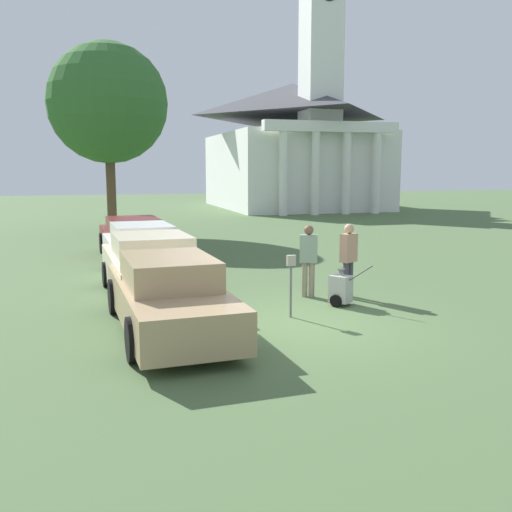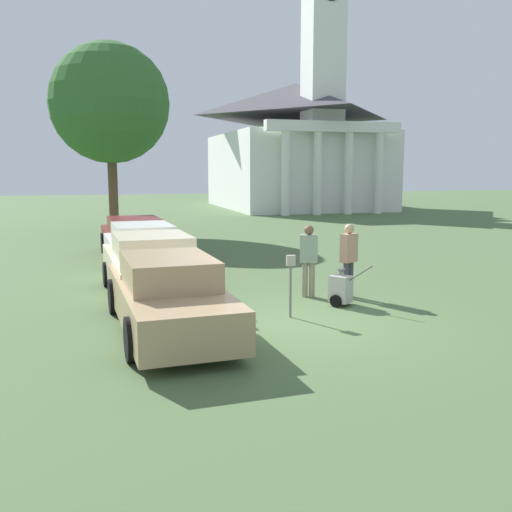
{
  "view_description": "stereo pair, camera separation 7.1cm",
  "coord_description": "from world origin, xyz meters",
  "px_view_note": "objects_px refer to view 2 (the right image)",
  "views": [
    {
      "loc": [
        -3.77,
        -10.41,
        3.05
      ],
      "look_at": [
        -0.26,
        1.79,
        1.1
      ],
      "focal_mm": 40.0,
      "sensor_mm": 36.0,
      "label": 1
    },
    {
      "loc": [
        -3.71,
        -10.43,
        3.05
      ],
      "look_at": [
        -0.26,
        1.79,
        1.1
      ],
      "focal_mm": 40.0,
      "sensor_mm": 36.0,
      "label": 2
    }
  ],
  "objects_px": {
    "parked_car_tan": "(167,295)",
    "parked_car_cream": "(152,268)",
    "parked_car_maroon": "(134,239)",
    "parking_meter": "(291,274)",
    "equipment_cart": "(341,289)",
    "parked_car_white": "(142,252)",
    "person_worker": "(309,256)",
    "person_supervisor": "(349,256)",
    "church": "(297,140)"
  },
  "relations": [
    {
      "from": "parked_car_tan",
      "to": "parked_car_maroon",
      "type": "xyz_separation_m",
      "value": [
        -0.0,
        9.22,
        -0.01
      ]
    },
    {
      "from": "parked_car_cream",
      "to": "parked_car_maroon",
      "type": "relative_size",
      "value": 0.95
    },
    {
      "from": "parking_meter",
      "to": "person_worker",
      "type": "bearing_deg",
      "value": 58.38
    },
    {
      "from": "parked_car_cream",
      "to": "person_supervisor",
      "type": "bearing_deg",
      "value": -20.01
    },
    {
      "from": "parked_car_maroon",
      "to": "person_supervisor",
      "type": "relative_size",
      "value": 2.96
    },
    {
      "from": "parked_car_maroon",
      "to": "parking_meter",
      "type": "relative_size",
      "value": 4.01
    },
    {
      "from": "parking_meter",
      "to": "parked_car_cream",
      "type": "bearing_deg",
      "value": 132.75
    },
    {
      "from": "parked_car_white",
      "to": "parking_meter",
      "type": "bearing_deg",
      "value": -67.98
    },
    {
      "from": "parked_car_maroon",
      "to": "person_supervisor",
      "type": "distance_m",
      "value": 8.79
    },
    {
      "from": "parked_car_maroon",
      "to": "person_supervisor",
      "type": "height_order",
      "value": "person_supervisor"
    },
    {
      "from": "parked_car_white",
      "to": "person_worker",
      "type": "relative_size",
      "value": 3.03
    },
    {
      "from": "equipment_cart",
      "to": "church",
      "type": "bearing_deg",
      "value": 35.83
    },
    {
      "from": "parked_car_tan",
      "to": "church",
      "type": "distance_m",
      "value": 35.41
    },
    {
      "from": "parked_car_tan",
      "to": "parked_car_maroon",
      "type": "relative_size",
      "value": 1.03
    },
    {
      "from": "parked_car_white",
      "to": "person_supervisor",
      "type": "distance_m",
      "value": 6.09
    },
    {
      "from": "parked_car_maroon",
      "to": "parked_car_cream",
      "type": "bearing_deg",
      "value": -93.02
    },
    {
      "from": "person_supervisor",
      "to": "person_worker",
      "type": "bearing_deg",
      "value": -46.25
    },
    {
      "from": "person_worker",
      "to": "parking_meter",
      "type": "bearing_deg",
      "value": 79.79
    },
    {
      "from": "parked_car_tan",
      "to": "equipment_cart",
      "type": "relative_size",
      "value": 5.37
    },
    {
      "from": "parking_meter",
      "to": "person_worker",
      "type": "relative_size",
      "value": 0.75
    },
    {
      "from": "parked_car_tan",
      "to": "equipment_cart",
      "type": "bearing_deg",
      "value": 10.22
    },
    {
      "from": "parked_car_white",
      "to": "person_supervisor",
      "type": "height_order",
      "value": "person_supervisor"
    },
    {
      "from": "parked_car_cream",
      "to": "parked_car_white",
      "type": "distance_m",
      "value": 2.71
    },
    {
      "from": "parked_car_tan",
      "to": "parked_car_cream",
      "type": "distance_m",
      "value": 3.06
    },
    {
      "from": "parked_car_cream",
      "to": "parking_meter",
      "type": "height_order",
      "value": "parked_car_cream"
    },
    {
      "from": "person_worker",
      "to": "person_supervisor",
      "type": "relative_size",
      "value": 0.98
    },
    {
      "from": "parked_car_cream",
      "to": "person_supervisor",
      "type": "xyz_separation_m",
      "value": [
        4.5,
        -1.38,
        0.3
      ]
    },
    {
      "from": "parked_car_tan",
      "to": "church",
      "type": "xyz_separation_m",
      "value": [
        14.13,
        32.15,
        4.59
      ]
    },
    {
      "from": "parked_car_maroon",
      "to": "equipment_cart",
      "type": "height_order",
      "value": "parked_car_maroon"
    },
    {
      "from": "parking_meter",
      "to": "church",
      "type": "xyz_separation_m",
      "value": [
        11.57,
        31.86,
        4.36
      ]
    },
    {
      "from": "parking_meter",
      "to": "equipment_cart",
      "type": "xyz_separation_m",
      "value": [
        1.42,
        0.65,
        -0.52
      ]
    },
    {
      "from": "parked_car_cream",
      "to": "parking_meter",
      "type": "distance_m",
      "value": 3.78
    },
    {
      "from": "parked_car_cream",
      "to": "parked_car_white",
      "type": "xyz_separation_m",
      "value": [
        0.0,
        2.71,
        0.0
      ]
    },
    {
      "from": "parked_car_white",
      "to": "person_worker",
      "type": "distance_m",
      "value": 5.24
    },
    {
      "from": "equipment_cart",
      "to": "church",
      "type": "xyz_separation_m",
      "value": [
        10.15,
        31.21,
        4.88
      ]
    },
    {
      "from": "parked_car_white",
      "to": "parked_car_maroon",
      "type": "bearing_deg",
      "value": 86.99
    },
    {
      "from": "person_supervisor",
      "to": "parked_car_maroon",
      "type": "bearing_deg",
      "value": -86.98
    },
    {
      "from": "parked_car_tan",
      "to": "parking_meter",
      "type": "xyz_separation_m",
      "value": [
        2.56,
        0.29,
        0.23
      ]
    },
    {
      "from": "equipment_cart",
      "to": "parked_car_cream",
      "type": "bearing_deg",
      "value": 115.78
    },
    {
      "from": "person_supervisor",
      "to": "church",
      "type": "distance_m",
      "value": 32.23
    },
    {
      "from": "parked_car_cream",
      "to": "parking_meter",
      "type": "relative_size",
      "value": 3.83
    },
    {
      "from": "parked_car_white",
      "to": "person_worker",
      "type": "height_order",
      "value": "person_worker"
    },
    {
      "from": "parked_car_white",
      "to": "person_supervisor",
      "type": "bearing_deg",
      "value": -45.25
    },
    {
      "from": "parked_car_maroon",
      "to": "person_worker",
      "type": "distance_m",
      "value": 8.1
    },
    {
      "from": "parked_car_tan",
      "to": "parking_meter",
      "type": "height_order",
      "value": "parked_car_tan"
    },
    {
      "from": "parked_car_tan",
      "to": "parked_car_maroon",
      "type": "height_order",
      "value": "parked_car_tan"
    },
    {
      "from": "parked_car_tan",
      "to": "parked_car_maroon",
      "type": "distance_m",
      "value": 9.22
    },
    {
      "from": "person_worker",
      "to": "church",
      "type": "xyz_separation_m",
      "value": [
        10.53,
        30.17,
        4.28
      ]
    },
    {
      "from": "parked_car_tan",
      "to": "parking_meter",
      "type": "bearing_deg",
      "value": 3.39
    },
    {
      "from": "parked_car_cream",
      "to": "equipment_cart",
      "type": "distance_m",
      "value": 4.52
    }
  ]
}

